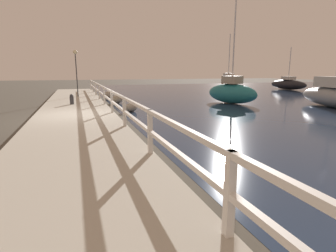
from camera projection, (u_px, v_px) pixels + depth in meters
ground_plane at (76, 119)px, 11.47m from camera, size 120.00×120.00×0.00m
dock_walkway at (76, 117)px, 11.44m from camera, size 3.38×36.00×0.23m
railing at (112, 97)px, 11.80m from camera, size 0.10×32.50×0.99m
boulder_near_dock at (131, 107)px, 13.61m from camera, size 0.61×0.55×0.46m
boulder_mid_strip at (108, 95)px, 19.87m from camera, size 0.78×0.70×0.58m
boulder_downstream at (117, 99)px, 17.14m from camera, size 0.73×0.66×0.55m
mooring_bollard at (72, 99)px, 14.84m from camera, size 0.22×0.22×0.57m
dock_lamp at (76, 61)px, 19.01m from camera, size 0.30×0.30×3.36m
sailboat_teal at (232, 92)px, 17.03m from camera, size 2.43×3.98×7.20m
sailboat_orange at (228, 83)px, 29.19m from camera, size 3.15×5.40×6.03m
sailboat_gray at (334, 95)px, 15.32m from camera, size 3.07×5.95×7.90m
sailboat_black at (288, 84)px, 30.64m from camera, size 1.40×5.27×4.79m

